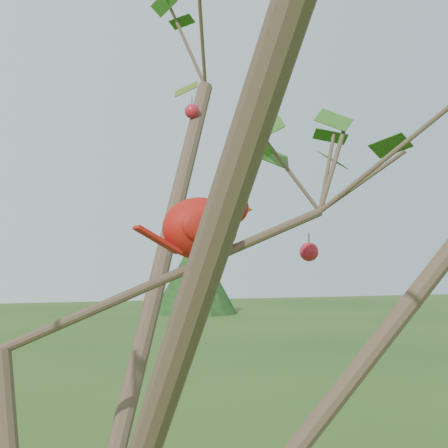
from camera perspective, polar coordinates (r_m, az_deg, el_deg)
name	(u,v)px	position (r m, az deg, el deg)	size (l,w,h in m)	color
crabapple_tree	(61,247)	(1.11, -13.37, -1.87)	(2.35, 2.05, 2.95)	#463325
cardinal	(204,225)	(1.29, -1.66, -0.11)	(0.24, 0.13, 0.17)	red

